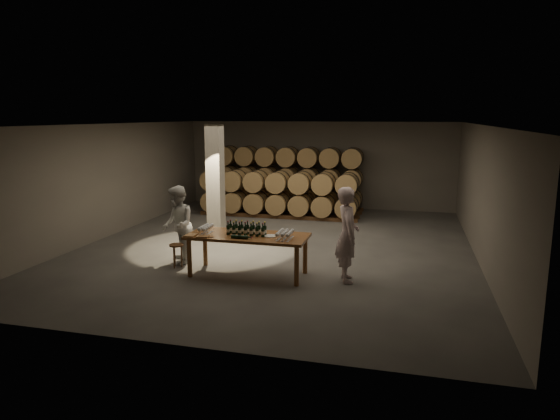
% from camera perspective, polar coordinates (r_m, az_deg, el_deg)
% --- Properties ---
extents(room, '(12.00, 12.00, 12.00)m').
position_cam_1_polar(room, '(13.75, -7.39, 3.03)').
color(room, '#4B4947').
rests_on(room, ground).
extents(tasting_table, '(2.60, 1.10, 0.90)m').
position_cam_1_polar(tasting_table, '(10.80, -3.71, -3.38)').
color(tasting_table, brown).
rests_on(tasting_table, ground).
extents(barrel_stack_back, '(5.48, 0.95, 2.31)m').
position_cam_1_polar(barrel_stack_back, '(18.28, 0.94, 3.77)').
color(barrel_stack_back, brown).
rests_on(barrel_stack_back, ground).
extents(barrel_stack_front, '(5.48, 0.95, 1.57)m').
position_cam_1_polar(barrel_stack_front, '(16.99, -0.17, 1.96)').
color(barrel_stack_front, brown).
rests_on(barrel_stack_front, ground).
extents(bottle_cluster, '(0.86, 0.23, 0.30)m').
position_cam_1_polar(bottle_cluster, '(10.73, -3.86, -2.31)').
color(bottle_cluster, black).
rests_on(bottle_cluster, tasting_table).
extents(lying_bottles, '(0.45, 0.08, 0.08)m').
position_cam_1_polar(lying_bottles, '(10.45, -4.57, -3.08)').
color(lying_bottles, black).
rests_on(lying_bottles, tasting_table).
extents(glass_cluster_left, '(0.20, 0.53, 0.19)m').
position_cam_1_polar(glass_cluster_left, '(10.95, -8.49, -2.00)').
color(glass_cluster_left, silver).
rests_on(glass_cluster_left, tasting_table).
extents(glass_cluster_right, '(0.30, 0.52, 0.17)m').
position_cam_1_polar(glass_cluster_right, '(10.39, 0.56, -2.64)').
color(glass_cluster_right, silver).
rests_on(glass_cluster_right, tasting_table).
extents(plate, '(0.28, 0.28, 0.02)m').
position_cam_1_polar(plate, '(10.62, -1.12, -2.98)').
color(plate, white).
rests_on(plate, tasting_table).
extents(notebook_near, '(0.27, 0.23, 0.03)m').
position_cam_1_polar(notebook_near, '(10.68, -8.84, -3.00)').
color(notebook_near, '#9B6838').
rests_on(notebook_near, tasting_table).
extents(notebook_corner, '(0.23, 0.29, 0.02)m').
position_cam_1_polar(notebook_corner, '(10.85, -10.14, -2.84)').
color(notebook_corner, '#9B6838').
rests_on(notebook_corner, tasting_table).
extents(pen, '(0.14, 0.05, 0.01)m').
position_cam_1_polar(pen, '(10.60, -8.01, -3.14)').
color(pen, black).
rests_on(pen, tasting_table).
extents(stool, '(0.32, 0.32, 0.54)m').
position_cam_1_polar(stool, '(11.66, -11.75, -4.33)').
color(stool, brown).
rests_on(stool, ground).
extents(person_man, '(0.65, 0.83, 2.00)m').
position_cam_1_polar(person_man, '(10.44, 7.71, -2.80)').
color(person_man, beige).
rests_on(person_man, ground).
extents(person_woman, '(1.06, 1.12, 1.84)m').
position_cam_1_polar(person_woman, '(11.85, -11.62, -1.69)').
color(person_woman, silver).
rests_on(person_woman, ground).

